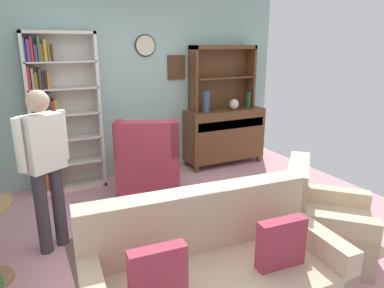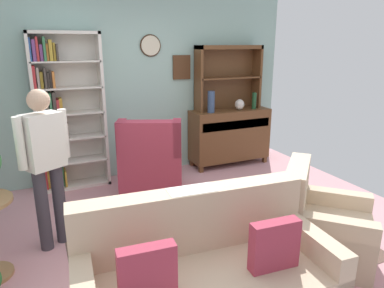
{
  "view_description": "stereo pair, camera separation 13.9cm",
  "coord_description": "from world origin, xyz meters",
  "px_view_note": "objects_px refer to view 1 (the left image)",
  "views": [
    {
      "loc": [
        -1.44,
        -2.9,
        1.95
      ],
      "look_at": [
        0.1,
        0.2,
        0.95
      ],
      "focal_mm": 32.74,
      "sensor_mm": 36.0,
      "label": 1
    },
    {
      "loc": [
        -1.32,
        -2.96,
        1.95
      ],
      "look_at": [
        0.1,
        0.2,
        0.95
      ],
      "focal_mm": 32.74,
      "sensor_mm": 36.0,
      "label": 2
    }
  ],
  "objects_px": {
    "wingback_chair": "(149,168)",
    "person_reading": "(45,161)",
    "vase_tall": "(206,102)",
    "vase_round": "(234,104)",
    "bottle_wine": "(248,100)",
    "sideboard_hutch": "(222,69)",
    "bookshelf": "(58,114)",
    "sideboard": "(224,134)",
    "coffee_table": "(155,219)",
    "armchair_floral": "(322,225)",
    "book_stack": "(162,202)",
    "couch_floral": "(212,279)"
  },
  "relations": [
    {
      "from": "wingback_chair",
      "to": "person_reading",
      "type": "xyz_separation_m",
      "value": [
        -1.26,
        -0.74,
        0.52
      ]
    },
    {
      "from": "vase_tall",
      "to": "vase_round",
      "type": "relative_size",
      "value": 1.94
    },
    {
      "from": "bottle_wine",
      "to": "wingback_chair",
      "type": "height_order",
      "value": "bottle_wine"
    },
    {
      "from": "bottle_wine",
      "to": "person_reading",
      "type": "distance_m",
      "value": 3.48
    },
    {
      "from": "bottle_wine",
      "to": "wingback_chair",
      "type": "distance_m",
      "value": 2.14
    },
    {
      "from": "sideboard_hutch",
      "to": "vase_round",
      "type": "relative_size",
      "value": 6.47
    },
    {
      "from": "bookshelf",
      "to": "sideboard",
      "type": "bearing_deg",
      "value": -1.87
    },
    {
      "from": "wingback_chair",
      "to": "coffee_table",
      "type": "bearing_deg",
      "value": -107.36
    },
    {
      "from": "vase_tall",
      "to": "bookshelf",
      "type": "bearing_deg",
      "value": 175.64
    },
    {
      "from": "armchair_floral",
      "to": "book_stack",
      "type": "height_order",
      "value": "armchair_floral"
    },
    {
      "from": "armchair_floral",
      "to": "vase_round",
      "type": "bearing_deg",
      "value": 75.61
    },
    {
      "from": "bookshelf",
      "to": "vase_tall",
      "type": "distance_m",
      "value": 2.14
    },
    {
      "from": "sideboard",
      "to": "vase_round",
      "type": "height_order",
      "value": "vase_round"
    },
    {
      "from": "couch_floral",
      "to": "person_reading",
      "type": "distance_m",
      "value": 1.85
    },
    {
      "from": "vase_tall",
      "to": "bottle_wine",
      "type": "xyz_separation_m",
      "value": [
        0.78,
        -0.01,
        -0.03
      ]
    },
    {
      "from": "bottle_wine",
      "to": "coffee_table",
      "type": "height_order",
      "value": "bottle_wine"
    },
    {
      "from": "bookshelf",
      "to": "vase_round",
      "type": "relative_size",
      "value": 12.35
    },
    {
      "from": "bookshelf",
      "to": "couch_floral",
      "type": "bearing_deg",
      "value": -77.78
    },
    {
      "from": "couch_floral",
      "to": "wingback_chair",
      "type": "bearing_deg",
      "value": 81.78
    },
    {
      "from": "vase_tall",
      "to": "vase_round",
      "type": "distance_m",
      "value": 0.53
    },
    {
      "from": "bottle_wine",
      "to": "person_reading",
      "type": "xyz_separation_m",
      "value": [
        -3.21,
        -1.33,
        -0.15
      ]
    },
    {
      "from": "coffee_table",
      "to": "book_stack",
      "type": "distance_m",
      "value": 0.18
    },
    {
      "from": "sideboard_hutch",
      "to": "vase_round",
      "type": "bearing_deg",
      "value": -53.52
    },
    {
      "from": "couch_floral",
      "to": "person_reading",
      "type": "relative_size",
      "value": 1.19
    },
    {
      "from": "couch_floral",
      "to": "coffee_table",
      "type": "relative_size",
      "value": 2.32
    },
    {
      "from": "vase_tall",
      "to": "person_reading",
      "type": "relative_size",
      "value": 0.21
    },
    {
      "from": "sideboard",
      "to": "armchair_floral",
      "type": "distance_m",
      "value": 2.7
    },
    {
      "from": "vase_round",
      "to": "vase_tall",
      "type": "bearing_deg",
      "value": -178.51
    },
    {
      "from": "book_stack",
      "to": "sideboard",
      "type": "bearing_deg",
      "value": 45.1
    },
    {
      "from": "bookshelf",
      "to": "sideboard_hutch",
      "type": "distance_m",
      "value": 2.57
    },
    {
      "from": "vase_round",
      "to": "armchair_floral",
      "type": "bearing_deg",
      "value": -104.39
    },
    {
      "from": "sideboard",
      "to": "vase_tall",
      "type": "xyz_separation_m",
      "value": [
        -0.39,
        -0.08,
        0.58
      ]
    },
    {
      "from": "couch_floral",
      "to": "wingback_chair",
      "type": "height_order",
      "value": "wingback_chair"
    },
    {
      "from": "bookshelf",
      "to": "book_stack",
      "type": "height_order",
      "value": "bookshelf"
    },
    {
      "from": "wingback_chair",
      "to": "coffee_table",
      "type": "distance_m",
      "value": 1.32
    },
    {
      "from": "wingback_chair",
      "to": "vase_tall",
      "type": "bearing_deg",
      "value": 27.03
    },
    {
      "from": "vase_tall",
      "to": "couch_floral",
      "type": "xyz_separation_m",
      "value": [
        -1.49,
        -2.81,
        -0.77
      ]
    },
    {
      "from": "couch_floral",
      "to": "person_reading",
      "type": "bearing_deg",
      "value": 122.55
    },
    {
      "from": "vase_round",
      "to": "book_stack",
      "type": "distance_m",
      "value": 2.71
    },
    {
      "from": "wingback_chair",
      "to": "book_stack",
      "type": "xyz_separation_m",
      "value": [
        -0.29,
        -1.17,
        0.09
      ]
    },
    {
      "from": "sideboard",
      "to": "wingback_chair",
      "type": "height_order",
      "value": "wingback_chair"
    },
    {
      "from": "sideboard_hutch",
      "to": "bottle_wine",
      "type": "height_order",
      "value": "sideboard_hutch"
    },
    {
      "from": "bookshelf",
      "to": "coffee_table",
      "type": "bearing_deg",
      "value": -74.25
    },
    {
      "from": "sideboard_hutch",
      "to": "vase_tall",
      "type": "distance_m",
      "value": 0.64
    },
    {
      "from": "vase_round",
      "to": "wingback_chair",
      "type": "relative_size",
      "value": 0.16
    },
    {
      "from": "wingback_chair",
      "to": "coffee_table",
      "type": "relative_size",
      "value": 1.31
    },
    {
      "from": "person_reading",
      "to": "vase_round",
      "type": "bearing_deg",
      "value": 24.6
    },
    {
      "from": "book_stack",
      "to": "sideboard_hutch",
      "type": "bearing_deg",
      "value": 46.74
    },
    {
      "from": "bottle_wine",
      "to": "person_reading",
      "type": "bearing_deg",
      "value": -157.52
    },
    {
      "from": "bottle_wine",
      "to": "armchair_floral",
      "type": "relative_size",
      "value": 0.25
    }
  ]
}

